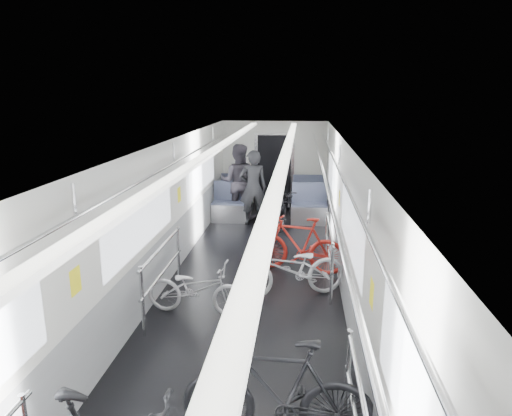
{
  "coord_description": "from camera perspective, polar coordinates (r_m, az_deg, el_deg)",
  "views": [
    {
      "loc": [
        0.77,
        -6.08,
        3.21
      ],
      "look_at": [
        0.0,
        1.66,
        1.22
      ],
      "focal_mm": 32.0,
      "sensor_mm": 36.0,
      "label": 1
    }
  ],
  "objects": [
    {
      "name": "bike_left_far",
      "position": [
        6.86,
        -7.43,
        -9.96
      ],
      "size": [
        1.56,
        0.67,
        0.8
      ],
      "primitive_type": "imported",
      "rotation": [
        0.0,
        0.0,
        1.47
      ],
      "color": "#A8A7AB",
      "rests_on": "floor"
    },
    {
      "name": "bike_aisle",
      "position": [
        11.22,
        3.96,
        0.24
      ],
      "size": [
        0.96,
        1.9,
        0.95
      ],
      "primitive_type": "imported",
      "rotation": [
        0.0,
        0.0,
        -0.19
      ],
      "color": "black",
      "rests_on": "floor"
    },
    {
      "name": "person_standing",
      "position": [
        11.17,
        -0.38,
        2.56
      ],
      "size": [
        0.76,
        0.6,
        1.85
      ],
      "primitive_type": "imported",
      "rotation": [
        0.0,
        0.0,
        3.4
      ],
      "color": "black",
      "rests_on": "floor"
    },
    {
      "name": "car_shell",
      "position": [
        8.16,
        0.08,
        -0.41
      ],
      "size": [
        3.02,
        14.01,
        2.41
      ],
      "color": "black",
      "rests_on": "ground"
    },
    {
      "name": "person_seated",
      "position": [
        11.73,
        -2.24,
        3.33
      ],
      "size": [
        0.94,
        0.73,
        1.93
      ],
      "primitive_type": "imported",
      "rotation": [
        0.0,
        0.0,
        3.14
      ],
      "color": "#343039",
      "rests_on": "floor"
    },
    {
      "name": "bike_right_far",
      "position": [
        8.32,
        5.3,
        -4.55
      ],
      "size": [
        1.8,
        0.88,
        1.04
      ],
      "primitive_type": "imported",
      "rotation": [
        0.0,
        0.0,
        -1.81
      ],
      "color": "#A41C14",
      "rests_on": "floor"
    },
    {
      "name": "bike_right_mid",
      "position": [
        7.32,
        4.38,
        -7.62
      ],
      "size": [
        1.91,
        1.17,
        0.95
      ],
      "primitive_type": "imported",
      "rotation": [
        0.0,
        0.0,
        -1.25
      ],
      "color": "silver",
      "rests_on": "floor"
    },
    {
      "name": "bike_right_near",
      "position": [
        4.51,
        2.65,
        -21.95
      ],
      "size": [
        1.8,
        0.54,
        1.08
      ],
      "primitive_type": "imported",
      "rotation": [
        0.0,
        0.0,
        -1.59
      ],
      "color": "black",
      "rests_on": "floor"
    }
  ]
}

